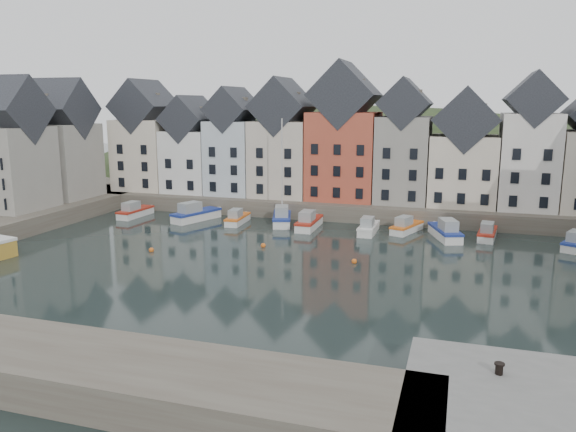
% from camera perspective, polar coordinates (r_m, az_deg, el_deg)
% --- Properties ---
extents(ground, '(260.00, 260.00, 0.00)m').
position_cam_1_polar(ground, '(49.04, -1.30, -5.77)').
color(ground, black).
rests_on(ground, ground).
extents(far_quay, '(90.00, 16.00, 2.00)m').
position_cam_1_polar(far_quay, '(77.06, 5.84, 1.30)').
color(far_quay, '#51483E').
rests_on(far_quay, ground).
extents(hillside, '(153.60, 70.40, 64.00)m').
position_cam_1_polar(hillside, '(106.55, 8.47, -6.41)').
color(hillside, '#203018').
rests_on(hillside, ground).
extents(far_terrace, '(72.37, 8.16, 17.78)m').
position_cam_1_polar(far_terrace, '(73.53, 8.11, 6.95)').
color(far_terrace, beige).
rests_on(far_terrace, far_quay).
extents(left_terrace, '(7.65, 17.00, 15.69)m').
position_cam_1_polar(left_terrace, '(77.34, -24.15, 6.29)').
color(left_terrace, gray).
rests_on(left_terrace, left_quay).
extents(mooring_buoys, '(20.50, 5.50, 0.50)m').
position_cam_1_polar(mooring_buoys, '(55.12, -3.48, -3.68)').
color(mooring_buoys, orange).
rests_on(mooring_buoys, ground).
extents(boat_a, '(2.18, 6.01, 2.27)m').
position_cam_1_polar(boat_a, '(75.06, -15.32, 0.42)').
color(boat_a, silver).
rests_on(boat_a, ground).
extents(boat_b, '(4.39, 7.24, 2.66)m').
position_cam_1_polar(boat_b, '(71.00, -9.43, 0.16)').
color(boat_b, silver).
rests_on(boat_b, ground).
extents(boat_c, '(2.00, 5.49, 2.07)m').
position_cam_1_polar(boat_c, '(68.64, -5.18, -0.27)').
color(boat_c, silver).
rests_on(boat_c, ground).
extents(boat_d, '(3.93, 7.05, 12.88)m').
position_cam_1_polar(boat_d, '(68.08, -0.62, -0.13)').
color(boat_d, silver).
rests_on(boat_d, ground).
extents(boat_e, '(2.06, 6.37, 2.44)m').
position_cam_1_polar(boat_e, '(65.74, 2.12, -0.66)').
color(boat_e, silver).
rests_on(boat_e, ground).
extents(boat_f, '(1.76, 5.64, 2.16)m').
position_cam_1_polar(boat_f, '(63.96, 8.16, -1.19)').
color(boat_f, silver).
rests_on(boat_f, ground).
extents(boat_g, '(3.50, 5.82, 2.14)m').
position_cam_1_polar(boat_g, '(65.12, 11.92, -1.10)').
color(boat_g, silver).
rests_on(boat_g, ground).
extents(boat_h, '(4.08, 6.87, 2.52)m').
position_cam_1_polar(boat_h, '(63.16, 15.71, -1.57)').
color(boat_h, silver).
rests_on(boat_h, ground).
extents(boat_i, '(2.31, 5.68, 2.12)m').
position_cam_1_polar(boat_i, '(64.45, 19.58, -1.66)').
color(boat_i, silver).
rests_on(boat_i, ground).
extents(mooring_bollard, '(0.48, 0.48, 0.56)m').
position_cam_1_polar(mooring_bollard, '(29.00, 20.67, -14.25)').
color(mooring_bollard, black).
rests_on(mooring_bollard, near_quay).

